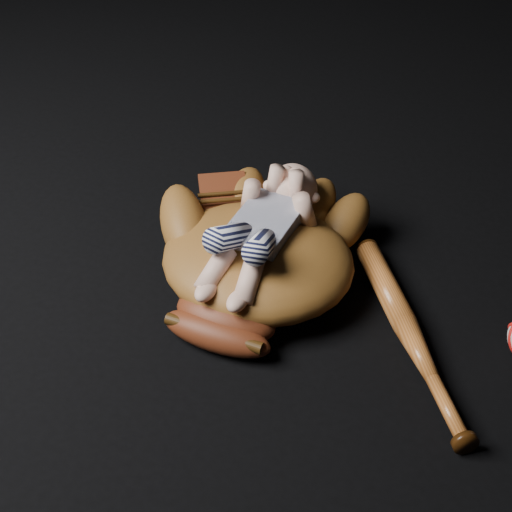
# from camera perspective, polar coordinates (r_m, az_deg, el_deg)

# --- Properties ---
(baseball_glove) EXTENTS (0.46, 0.51, 0.15)m
(baseball_glove) POSITION_cam_1_polar(r_m,az_deg,el_deg) (1.38, 0.13, 0.24)
(baseball_glove) COLOR brown
(baseball_glove) RESTS_ON ground
(newborn_baby) EXTENTS (0.19, 0.37, 0.15)m
(newborn_baby) POSITION_cam_1_polar(r_m,az_deg,el_deg) (1.35, 0.15, 1.94)
(newborn_baby) COLOR #DFA98F
(newborn_baby) RESTS_ON baseball_glove
(baseball_bat) EXTENTS (0.29, 0.42, 0.04)m
(baseball_bat) POSITION_cam_1_polar(r_m,az_deg,el_deg) (1.33, 11.18, -5.69)
(baseball_bat) COLOR #A65520
(baseball_bat) RESTS_ON ground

